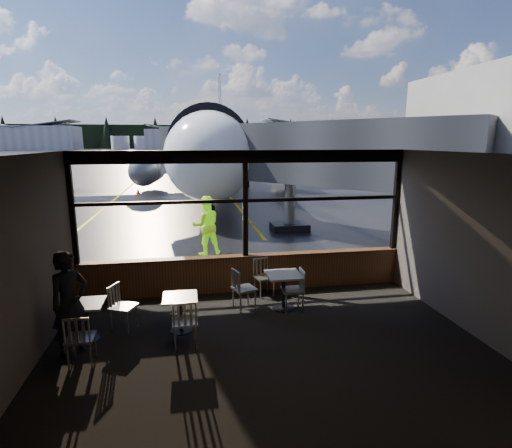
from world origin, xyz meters
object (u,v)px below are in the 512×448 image
object	(u,v)px
cafe_table_near	(283,291)
cafe_table_mid	(181,314)
jet_bridge	(316,174)
chair_mid_w	(124,307)
chair_left_s	(81,338)
passenger	(70,303)
chair_mid_s	(185,322)
ground_crew	(206,225)
chair_near_e	(292,290)
airliner	(217,116)
cone_nose	(212,227)
chair_near_n	(264,278)
cone_wing	(138,191)
cafe_table_left	(86,322)
chair_near_w	(244,289)

from	to	relation	value
cafe_table_near	cafe_table_mid	distance (m)	2.36
jet_bridge	chair_mid_w	distance (m)	9.75
chair_left_s	passenger	xyz separation A→B (m)	(-0.24, 0.40, 0.47)
chair_mid_s	ground_crew	world-z (taller)	ground_crew
chair_near_e	cafe_table_near	bearing A→B (deg)	48.01
airliner	cafe_table_near	bearing A→B (deg)	-85.10
jet_bridge	chair_left_s	bearing A→B (deg)	-129.16
chair_left_s	cone_nose	bearing A→B (deg)	73.23
cafe_table_mid	cone_nose	xyz separation A→B (m)	(1.17, 8.73, -0.13)
cafe_table_near	ground_crew	bearing A→B (deg)	107.09
chair_near_e	cone_nose	xyz separation A→B (m)	(-1.25, 8.18, -0.25)
airliner	cafe_table_mid	size ratio (longest dim) A/B	50.06
airliner	cafe_table_mid	distance (m)	24.75
airliner	chair_left_s	bearing A→B (deg)	-93.87
jet_bridge	cafe_table_mid	bearing A→B (deg)	-124.83
passenger	cafe_table_near	bearing A→B (deg)	-29.28
cone_nose	passenger	bearing A→B (deg)	-108.22
chair_left_s	chair_near_n	bearing A→B (deg)	33.87
cafe_table_near	chair_near_n	xyz separation A→B (m)	(-0.27, 0.85, 0.05)
passenger	ground_crew	world-z (taller)	ground_crew
cone_wing	jet_bridge	bearing A→B (deg)	-59.77
cafe_table_left	ground_crew	distance (m)	6.12
airliner	jet_bridge	size ratio (longest dim) A/B	3.28
cafe_table_left	chair_near_e	xyz separation A→B (m)	(4.18, 0.62, 0.11)
chair_left_s	jet_bridge	bearing A→B (deg)	50.30
passenger	ground_crew	size ratio (longest dim) A/B	0.96
cafe_table_left	chair_near_e	size ratio (longest dim) A/B	0.78
chair_near_w	chair_near_n	distance (m)	0.95
chair_mid_w	cafe_table_near	bearing A→B (deg)	120.91
jet_bridge	chair_mid_s	bearing A→B (deg)	-122.34
cafe_table_left	chair_near_w	bearing A→B (deg)	15.74
cafe_table_mid	chair_mid_w	xyz separation A→B (m)	(-1.12, 0.29, 0.10)
chair_near_e	chair_left_s	size ratio (longest dim) A/B	1.03
jet_bridge	chair_near_e	bearing A→B (deg)	-111.81
chair_near_e	cone_nose	size ratio (longest dim) A/B	2.04
jet_bridge	cone_wing	distance (m)	16.81
chair_near_n	cone_nose	world-z (taller)	chair_near_n
chair_near_n	ground_crew	bearing A→B (deg)	-87.84
cafe_table_left	chair_mid_s	xyz separation A→B (m)	(1.83, -0.55, 0.10)
chair_mid_w	chair_mid_s	bearing A→B (deg)	76.85
chair_left_s	cone_nose	size ratio (longest dim) A/B	1.97
chair_near_e	cone_wing	bearing A→B (deg)	15.65
chair_near_n	cone_wing	size ratio (longest dim) A/B	2.14
jet_bridge	passenger	distance (m)	10.76
cafe_table_near	ground_crew	size ratio (longest dim) A/B	0.42
cafe_table_left	cafe_table_near	bearing A→B (deg)	10.87
airliner	chair_mid_s	distance (m)	25.31
jet_bridge	chair_near_n	distance (m)	7.00
chair_near_e	chair_near_w	xyz separation A→B (m)	(-1.04, 0.27, -0.00)
chair_near_e	cone_wing	xyz separation A→B (m)	(-5.63, 21.31, -0.27)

